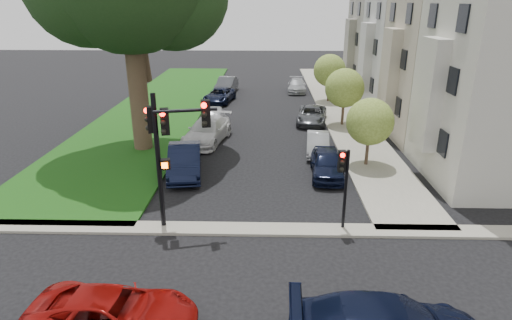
{
  "coord_description": "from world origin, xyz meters",
  "views": [
    {
      "loc": [
        0.47,
        -13.53,
        8.93
      ],
      "look_at": [
        0.0,
        5.0,
        2.0
      ],
      "focal_mm": 30.0,
      "sensor_mm": 36.0,
      "label": 1
    }
  ],
  "objects_px": {
    "car_parked_8": "(220,95)",
    "car_parked_1": "(318,144)",
    "car_parked_2": "(312,115)",
    "car_parked_6": "(207,131)",
    "small_tree_c": "(330,70)",
    "traffic_signal_secondary": "(344,175)",
    "car_parked_0": "(327,163)",
    "car_parked_5": "(185,160)",
    "car_parked_9": "(227,85)",
    "small_tree_a": "(370,122)",
    "car_parked_7": "(214,117)",
    "small_tree_b": "(345,88)",
    "traffic_signal_main": "(168,138)",
    "car_parked_4": "(297,86)",
    "car_cross_near": "(113,315)"
  },
  "relations": [
    {
      "from": "small_tree_c",
      "to": "car_parked_0",
      "type": "height_order",
      "value": "small_tree_c"
    },
    {
      "from": "small_tree_a",
      "to": "small_tree_c",
      "type": "relative_size",
      "value": 0.89
    },
    {
      "from": "small_tree_b",
      "to": "car_parked_6",
      "type": "distance_m",
      "value": 10.76
    },
    {
      "from": "small_tree_a",
      "to": "car_parked_0",
      "type": "height_order",
      "value": "small_tree_a"
    },
    {
      "from": "traffic_signal_main",
      "to": "traffic_signal_secondary",
      "type": "relative_size",
      "value": 1.63
    },
    {
      "from": "small_tree_b",
      "to": "traffic_signal_secondary",
      "type": "relative_size",
      "value": 1.24
    },
    {
      "from": "small_tree_a",
      "to": "car_parked_8",
      "type": "xyz_separation_m",
      "value": [
        -10.12,
        16.14,
        -1.97
      ]
    },
    {
      "from": "car_parked_1",
      "to": "car_parked_7",
      "type": "distance_m",
      "value": 9.18
    },
    {
      "from": "car_parked_2",
      "to": "car_parked_6",
      "type": "distance_m",
      "value": 8.94
    },
    {
      "from": "car_parked_5",
      "to": "small_tree_a",
      "type": "bearing_deg",
      "value": -0.14
    },
    {
      "from": "small_tree_c",
      "to": "traffic_signal_secondary",
      "type": "xyz_separation_m",
      "value": [
        -2.65,
        -23.85,
        -0.5
      ]
    },
    {
      "from": "traffic_signal_main",
      "to": "car_cross_near",
      "type": "distance_m",
      "value": 6.98
    },
    {
      "from": "car_parked_0",
      "to": "car_parked_5",
      "type": "xyz_separation_m",
      "value": [
        -7.7,
        0.05,
        0.08
      ]
    },
    {
      "from": "small_tree_b",
      "to": "car_parked_8",
      "type": "xyz_separation_m",
      "value": [
        -10.12,
        7.72,
        -2.22
      ]
    },
    {
      "from": "small_tree_a",
      "to": "car_parked_6",
      "type": "bearing_deg",
      "value": 156.59
    },
    {
      "from": "car_parked_2",
      "to": "car_parked_9",
      "type": "distance_m",
      "value": 13.85
    },
    {
      "from": "traffic_signal_main",
      "to": "car_parked_2",
      "type": "relative_size",
      "value": 1.22
    },
    {
      "from": "small_tree_a",
      "to": "car_cross_near",
      "type": "bearing_deg",
      "value": -126.62
    },
    {
      "from": "traffic_signal_main",
      "to": "car_parked_1",
      "type": "distance_m",
      "value": 12.19
    },
    {
      "from": "small_tree_c",
      "to": "car_parked_4",
      "type": "height_order",
      "value": "small_tree_c"
    },
    {
      "from": "traffic_signal_main",
      "to": "car_parked_5",
      "type": "bearing_deg",
      "value": 95.83
    },
    {
      "from": "traffic_signal_secondary",
      "to": "car_parked_7",
      "type": "height_order",
      "value": "traffic_signal_secondary"
    },
    {
      "from": "car_parked_2",
      "to": "car_parked_6",
      "type": "height_order",
      "value": "car_parked_6"
    },
    {
      "from": "car_parked_2",
      "to": "car_parked_5",
      "type": "bearing_deg",
      "value": -117.84
    },
    {
      "from": "small_tree_b",
      "to": "small_tree_c",
      "type": "xyz_separation_m",
      "value": [
        0.0,
        8.09,
        0.05
      ]
    },
    {
      "from": "small_tree_b",
      "to": "car_parked_7",
      "type": "relative_size",
      "value": 1.01
    },
    {
      "from": "car_parked_0",
      "to": "car_parked_6",
      "type": "xyz_separation_m",
      "value": [
        -7.22,
        5.72,
        0.07
      ]
    },
    {
      "from": "traffic_signal_secondary",
      "to": "car_cross_near",
      "type": "height_order",
      "value": "traffic_signal_secondary"
    },
    {
      "from": "car_parked_2",
      "to": "car_parked_8",
      "type": "xyz_separation_m",
      "value": [
        -7.88,
        7.0,
        0.01
      ]
    },
    {
      "from": "traffic_signal_main",
      "to": "car_parked_2",
      "type": "height_order",
      "value": "traffic_signal_main"
    },
    {
      "from": "car_parked_5",
      "to": "car_parked_9",
      "type": "xyz_separation_m",
      "value": [
        0.27,
        22.18,
        -0.02
      ]
    },
    {
      "from": "small_tree_c",
      "to": "car_parked_0",
      "type": "distance_m",
      "value": 18.36
    },
    {
      "from": "small_tree_a",
      "to": "car_parked_0",
      "type": "xyz_separation_m",
      "value": [
        -2.45,
        -1.54,
        -1.9
      ]
    },
    {
      "from": "car_parked_4",
      "to": "car_parked_8",
      "type": "xyz_separation_m",
      "value": [
        -7.5,
        -5.13,
        0.0
      ]
    },
    {
      "from": "car_cross_near",
      "to": "car_parked_8",
      "type": "bearing_deg",
      "value": 3.94
    },
    {
      "from": "small_tree_a",
      "to": "car_parked_4",
      "type": "height_order",
      "value": "small_tree_a"
    },
    {
      "from": "car_parked_5",
      "to": "car_parked_7",
      "type": "relative_size",
      "value": 1.13
    },
    {
      "from": "small_tree_c",
      "to": "car_parked_2",
      "type": "distance_m",
      "value": 8.04
    },
    {
      "from": "small_tree_a",
      "to": "small_tree_b",
      "type": "bearing_deg",
      "value": 90.0
    },
    {
      "from": "car_parked_8",
      "to": "car_parked_9",
      "type": "distance_m",
      "value": 4.56
    },
    {
      "from": "small_tree_b",
      "to": "car_parked_4",
      "type": "distance_m",
      "value": 13.3
    },
    {
      "from": "car_cross_near",
      "to": "car_parked_1",
      "type": "bearing_deg",
      "value": -21.86
    },
    {
      "from": "car_parked_8",
      "to": "car_parked_1",
      "type": "bearing_deg",
      "value": -51.88
    },
    {
      "from": "car_parked_7",
      "to": "car_parked_9",
      "type": "xyz_separation_m",
      "value": [
        -0.24,
        12.73,
        0.05
      ]
    },
    {
      "from": "car_cross_near",
      "to": "car_parked_4",
      "type": "height_order",
      "value": "car_cross_near"
    },
    {
      "from": "small_tree_a",
      "to": "traffic_signal_secondary",
      "type": "bearing_deg",
      "value": -109.86
    },
    {
      "from": "small_tree_b",
      "to": "car_parked_0",
      "type": "bearing_deg",
      "value": -103.8
    },
    {
      "from": "traffic_signal_secondary",
      "to": "car_parked_1",
      "type": "distance_m",
      "value": 9.63
    },
    {
      "from": "car_cross_near",
      "to": "car_parked_5",
      "type": "bearing_deg",
      "value": 4.42
    },
    {
      "from": "small_tree_a",
      "to": "car_parked_2",
      "type": "relative_size",
      "value": 0.85
    }
  ]
}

